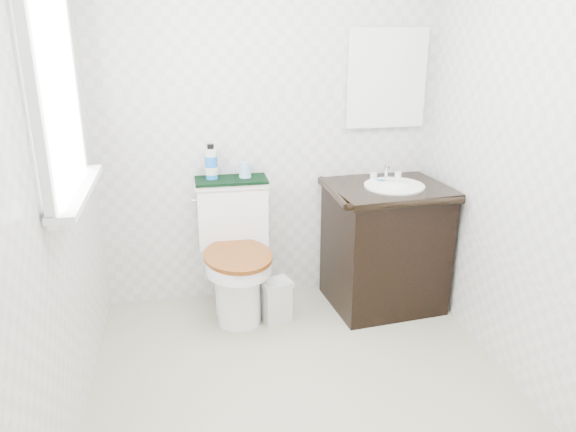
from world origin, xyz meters
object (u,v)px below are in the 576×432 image
object	(u,v)px
trash_bin	(276,300)
cup	(245,170)
toilet	(235,259)
mouthwash_bottle	(211,163)
vanity	(385,243)

from	to	relation	value
trash_bin	cup	world-z (taller)	cup
toilet	trash_bin	size ratio (longest dim) A/B	3.12
mouthwash_bottle	toilet	bearing A→B (deg)	-51.73
trash_bin	mouthwash_bottle	size ratio (longest dim) A/B	1.24
toilet	vanity	xyz separation A→B (m)	(0.97, -0.06, 0.06)
trash_bin	toilet	bearing A→B (deg)	144.63
toilet	mouthwash_bottle	bearing A→B (deg)	128.27
toilet	mouthwash_bottle	xyz separation A→B (m)	(-0.12, 0.15, 0.59)
toilet	cup	size ratio (longest dim) A/B	8.81
vanity	mouthwash_bottle	xyz separation A→B (m)	(-1.09, 0.21, 0.53)
toilet	trash_bin	distance (m)	0.37
vanity	cup	size ratio (longest dim) A/B	9.57
vanity	trash_bin	size ratio (longest dim) A/B	3.39
trash_bin	vanity	bearing A→B (deg)	7.97
vanity	mouthwash_bottle	size ratio (longest dim) A/B	4.20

